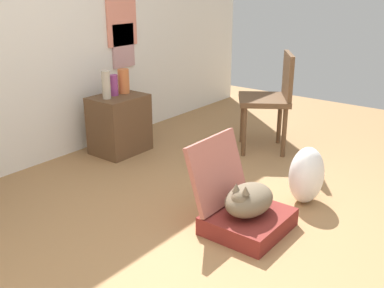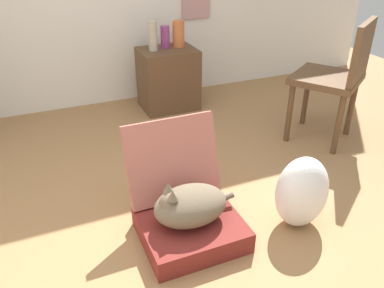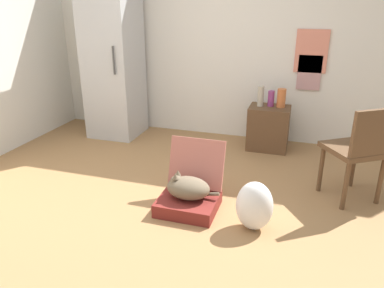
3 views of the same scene
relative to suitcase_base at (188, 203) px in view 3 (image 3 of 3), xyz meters
name	(u,v)px [view 3 (image 3 of 3)]	position (x,y,z in m)	size (l,w,h in m)	color
ground_plane	(163,212)	(-0.21, -0.11, -0.06)	(7.68, 7.68, 0.00)	#9E7247
wall_back	(224,40)	(-0.20, 2.15, 1.24)	(6.40, 0.15, 2.60)	silver
suitcase_base	(188,203)	(0.00, 0.00, 0.00)	(0.53, 0.47, 0.12)	maroon
suitcase_lid	(197,163)	(0.00, 0.26, 0.29)	(0.53, 0.47, 0.04)	#B26356
cat	(187,187)	(-0.01, 0.00, 0.16)	(0.48, 0.28, 0.25)	brown
plastic_bag_white	(254,206)	(0.61, -0.12, 0.15)	(0.31, 0.25, 0.43)	white
refrigerator	(114,63)	(-1.61, 1.69, 0.94)	(0.65, 0.68, 1.99)	#B7BABC
side_table	(268,128)	(0.51, 1.74, 0.21)	(0.50, 0.39, 0.55)	brown
vase_tall	(261,96)	(0.38, 1.75, 0.62)	(0.08, 0.08, 0.25)	#B7AD99
vase_short	(281,98)	(0.63, 1.79, 0.61)	(0.11, 0.11, 0.23)	#CC6B38
vase_round	(271,98)	(0.51, 1.79, 0.59)	(0.08, 0.08, 0.20)	#8C387A
chair	(360,148)	(1.44, 0.63, 0.47)	(0.66, 0.65, 0.94)	brown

